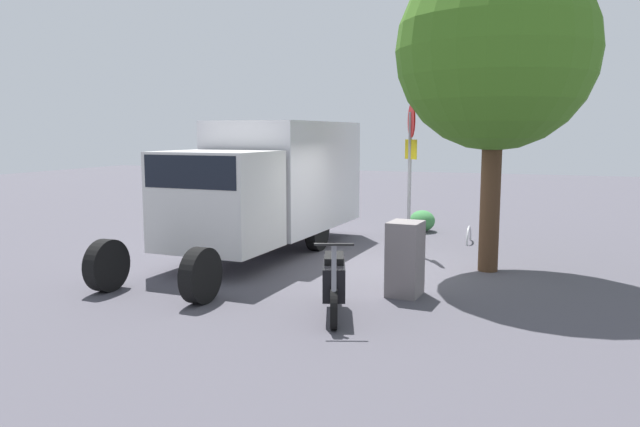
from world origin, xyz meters
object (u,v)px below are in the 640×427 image
object	(u,v)px
utility_cabinet	(405,259)
bike_rack_hoop	(469,243)
box_truck_near	(269,181)
stop_sign	(410,153)
street_tree	(496,52)
motorcycle	(334,281)

from	to	relation	value
utility_cabinet	bike_rack_hoop	size ratio (longest dim) A/B	1.46
box_truck_near	stop_sign	bearing A→B (deg)	113.31
stop_sign	bike_rack_hoop	distance (m)	2.97
stop_sign	street_tree	xyz separation A→B (m)	(1.43, 1.88, 1.97)
box_truck_near	utility_cabinet	world-z (taller)	box_truck_near
street_tree	bike_rack_hoop	distance (m)	5.21
box_truck_near	utility_cabinet	bearing A→B (deg)	56.94
street_tree	utility_cabinet	size ratio (longest dim) A/B	4.91
utility_cabinet	bike_rack_hoop	bearing A→B (deg)	175.28
motorcycle	stop_sign	size ratio (longest dim) A/B	0.52
box_truck_near	street_tree	xyz separation A→B (m)	(0.30, 4.85, 2.58)
utility_cabinet	box_truck_near	bearing A→B (deg)	-125.60
box_truck_near	motorcycle	world-z (taller)	box_truck_near
box_truck_near	stop_sign	world-z (taller)	stop_sign
box_truck_near	bike_rack_hoop	size ratio (longest dim) A/B	9.16
box_truck_near	stop_sign	xyz separation A→B (m)	(-1.13, 2.97, 0.61)
street_tree	bike_rack_hoop	world-z (taller)	street_tree
motorcycle	stop_sign	distance (m)	5.51
box_truck_near	stop_sign	distance (m)	3.24
motorcycle	utility_cabinet	xyz separation A→B (m)	(-1.45, 0.75, 0.10)
motorcycle	street_tree	size ratio (longest dim) A/B	0.29
stop_sign	utility_cabinet	distance (m)	4.17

